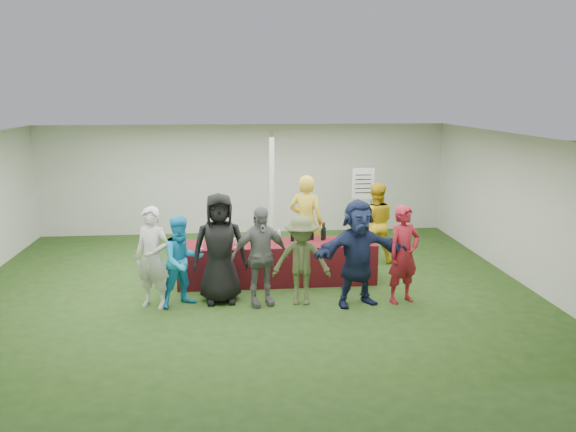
{
  "coord_description": "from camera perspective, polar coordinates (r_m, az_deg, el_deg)",
  "views": [
    {
      "loc": [
        -0.24,
        -9.82,
        3.43
      ],
      "look_at": [
        0.71,
        0.09,
        1.25
      ],
      "focal_mm": 35.0,
      "sensor_mm": 36.0,
      "label": 1
    }
  ],
  "objects": [
    {
      "name": "wine_bottles",
      "position": [
        10.47,
        2.23,
        -1.81
      ],
      "size": [
        0.68,
        0.16,
        0.32
      ],
      "color": "black",
      "rests_on": "serving_table"
    },
    {
      "name": "wine_list_sign",
      "position": [
        12.73,
        7.62,
        2.67
      ],
      "size": [
        0.5,
        0.03,
        1.8
      ],
      "color": "slate",
      "rests_on": "ground"
    },
    {
      "name": "customer_5",
      "position": [
        9.23,
        7.1,
        -3.74
      ],
      "size": [
        1.72,
        0.89,
        1.77
      ],
      "primitive_type": "imported",
      "rotation": [
        0.0,
        0.0,
        0.23
      ],
      "color": "#192346",
      "rests_on": "ground"
    },
    {
      "name": "customer_4",
      "position": [
        9.23,
        1.38,
        -4.55
      ],
      "size": [
        1.03,
        0.68,
        1.49
      ],
      "primitive_type": "imported",
      "rotation": [
        0.0,
        0.0,
        -0.14
      ],
      "color": "#49532D",
      "rests_on": "ground"
    },
    {
      "name": "customer_0",
      "position": [
        9.34,
        -13.59,
        -4.13
      ],
      "size": [
        0.72,
        0.61,
        1.67
      ],
      "primitive_type": "imported",
      "rotation": [
        0.0,
        0.0,
        -0.41
      ],
      "color": "silver",
      "rests_on": "ground"
    },
    {
      "name": "staff_back",
      "position": [
        11.67,
        8.84,
        -0.69
      ],
      "size": [
        0.89,
        0.73,
        1.66
      ],
      "primitive_type": "imported",
      "rotation": [
        0.0,
        0.0,
        3.0
      ],
      "color": "gold",
      "rests_on": "ground"
    },
    {
      "name": "ground",
      "position": [
        10.4,
        -3.9,
        -6.93
      ],
      "size": [
        60.0,
        60.0,
        0.0
      ],
      "primitive_type": "plane",
      "color": "#284719",
      "rests_on": "ground"
    },
    {
      "name": "staff_pourer",
      "position": [
        11.11,
        1.84,
        -0.61
      ],
      "size": [
        0.81,
        0.68,
        1.88
      ],
      "primitive_type": "imported",
      "rotation": [
        0.0,
        0.0,
        2.74
      ],
      "color": "gold",
      "rests_on": "ground"
    },
    {
      "name": "water_bottle",
      "position": [
        10.35,
        -0.92,
        -2.07
      ],
      "size": [
        0.07,
        0.07,
        0.23
      ],
      "color": "silver",
      "rests_on": "serving_table"
    },
    {
      "name": "customer_1",
      "position": [
        9.32,
        -10.68,
        -4.53
      ],
      "size": [
        0.92,
        0.86,
        1.52
      ],
      "primitive_type": "imported",
      "rotation": [
        0.0,
        0.0,
        0.52
      ],
      "color": "#1A99D5",
      "rests_on": "ground"
    },
    {
      "name": "customer_2",
      "position": [
        9.35,
        -6.95,
        -3.28
      ],
      "size": [
        0.95,
        0.66,
        1.85
      ],
      "primitive_type": "imported",
      "rotation": [
        0.0,
        0.0,
        0.07
      ],
      "color": "black",
      "rests_on": "ground"
    },
    {
      "name": "bar_towel",
      "position": [
        10.58,
        7.68,
        -2.35
      ],
      "size": [
        0.25,
        0.18,
        0.03
      ],
      "primitive_type": "cube",
      "color": "white",
      "rests_on": "serving_table"
    },
    {
      "name": "dump_bucket",
      "position": [
        10.29,
        7.67,
        -2.34
      ],
      "size": [
        0.26,
        0.26,
        0.18
      ],
      "primitive_type": "cylinder",
      "color": "slate",
      "rests_on": "serving_table"
    },
    {
      "name": "customer_6",
      "position": [
        9.5,
        11.66,
        -3.84
      ],
      "size": [
        0.7,
        0.59,
        1.65
      ],
      "primitive_type": "imported",
      "rotation": [
        0.0,
        0.0,
        0.38
      ],
      "color": "maroon",
      "rests_on": "ground"
    },
    {
      "name": "serving_table",
      "position": [
        10.4,
        -1.1,
        -4.74
      ],
      "size": [
        3.6,
        0.8,
        0.75
      ],
      "primitive_type": "cube",
      "color": "#5A1314",
      "rests_on": "ground"
    },
    {
      "name": "customer_3",
      "position": [
        9.19,
        -2.86,
        -4.1
      ],
      "size": [
        1.04,
        0.63,
        1.66
      ],
      "primitive_type": "imported",
      "rotation": [
        0.0,
        0.0,
        0.25
      ],
      "color": "slate",
      "rests_on": "ground"
    },
    {
      "name": "wine_glasses",
      "position": [
        9.99,
        -3.14,
        -2.55
      ],
      "size": [
        2.76,
        0.11,
        0.16
      ],
      "color": "silver",
      "rests_on": "serving_table"
    },
    {
      "name": "tent",
      "position": [
        11.24,
        -1.63,
        1.68
      ],
      "size": [
        10.0,
        10.0,
        10.0
      ],
      "color": "white",
      "rests_on": "ground"
    }
  ]
}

